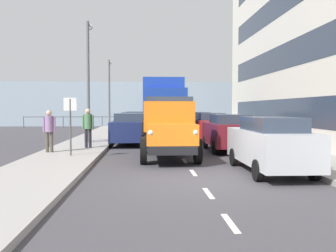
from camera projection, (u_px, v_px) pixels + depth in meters
ground_plane at (174, 147)px, 19.36m from camera, size 80.00×80.00×0.00m
sidewalk_left at (262, 145)px, 19.63m from camera, size 2.70×40.46×0.15m
sidewalk_right at (84, 146)px, 19.08m from camera, size 2.70×40.46×0.15m
road_centreline_markings at (174, 147)px, 19.01m from camera, size 0.12×36.54×0.01m
sea_horizon at (159, 104)px, 42.41m from camera, size 80.00×0.80×5.00m
seawall_railing at (160, 119)px, 38.89m from camera, size 28.08×0.08×1.20m
truck_vintage_orange at (169, 129)px, 14.49m from camera, size 2.17×5.64×2.43m
lorry_cargo_blue at (162, 107)px, 24.07m from camera, size 2.58×8.20×3.87m
car_silver_kerbside_near at (270, 144)px, 11.45m from camera, size 1.75×4.45×1.72m
car_maroon_kerbside_1 at (229, 132)px, 17.19m from camera, size 1.92×4.05×1.72m
car_red_kerbside_2 at (210, 127)px, 22.31m from camera, size 1.82×3.93×1.72m
car_teal_kerbside_3 at (198, 123)px, 27.49m from camera, size 1.90×4.43×1.72m
car_navy_oppositeside_0 at (129, 128)px, 20.24m from camera, size 1.94×4.40×1.72m
car_grey_oppositeside_1 at (133, 124)px, 25.81m from camera, size 1.89×4.16×1.72m
car_black_oppositeside_2 at (136, 121)px, 32.10m from camera, size 1.97×3.90×1.72m
pedestrian_by_lamp at (49, 127)px, 15.53m from camera, size 0.53×0.34×1.76m
pedestrian_with_bag at (88, 125)px, 17.26m from camera, size 0.53×0.34×1.83m
pedestrian_couple_a at (87, 124)px, 20.14m from camera, size 0.53×0.34×1.69m
lamp_post_promenade at (89, 70)px, 21.02m from camera, size 0.32×1.14×6.72m
lamp_post_far at (109, 88)px, 31.97m from camera, size 0.32×1.14×5.99m
street_sign at (70, 116)px, 14.42m from camera, size 0.50×0.07×2.25m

